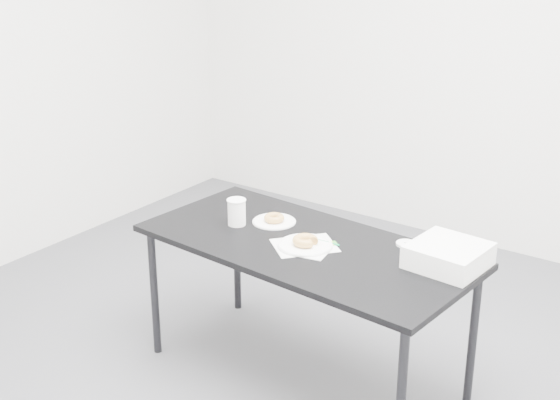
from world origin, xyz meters
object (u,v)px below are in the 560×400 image
Objects in this scene: table at (305,254)px; coffee_cup at (237,212)px; bakery_box at (448,255)px; scorecard at (305,245)px; donut_far at (274,218)px; plate_near at (305,245)px; pen at (327,242)px; plate_far at (274,222)px; donut_near at (305,241)px.

coffee_cup reaches higher than table.
coffee_cup is (-0.38, -0.00, 0.11)m from table.
coffee_cup is 0.44× the size of bakery_box.
scorecard is (0.01, -0.02, 0.05)m from table.
coffee_cup is (-0.39, 0.02, 0.06)m from scorecard.
table is at bearing -25.22° from donut_far.
scorecard is at bearing 138.74° from plate_near.
coffee_cup is at bearing -135.42° from donut_far.
table is 12.25× the size of coffee_cup.
scorecard is 0.10m from pen.
coffee_cup is at bearing -135.42° from plate_far.
scorecard is at bearing 138.74° from donut_near.
pen is 0.43× the size of bakery_box.
scorecard is 0.01m from plate_near.
bakery_box is at bearing 6.62° from pen.
donut_far is at bearing -168.57° from scorecard.
donut_far reaches higher than scorecard.
scorecard is at bearing -28.07° from plate_far.
donut_far is (-0.25, 0.12, 0.07)m from table.
table is 12.47× the size of pen.
donut_near is at bearing -158.67° from bakery_box.
pen is at bearing 53.73° from plate_near.
plate_far is 0.85m from bakery_box.
donut_near is at bearing -28.45° from plate_far.
plate_far is at bearing -168.57° from scorecard.
plate_far is (-0.25, 0.12, 0.05)m from table.
scorecard is at bearing -2.71° from coffee_cup.
pen is at bearing 53.73° from donut_near.
donut_near is 0.55× the size of plate_far.
coffee_cup is (-0.45, -0.06, 0.06)m from pen.
table is 0.62m from bakery_box.
coffee_cup is (-0.12, -0.12, 0.04)m from donut_far.
bakery_box is at bearing 18.28° from table.
plate_near reaches higher than table.
plate_near is at bearing 180.00° from donut_near.
coffee_cup is (-0.39, 0.02, 0.06)m from plate_near.
pen is 0.60× the size of plate_far.
plate_near is at bearing -1.75° from scorecard.
plate_near is 2.50× the size of donut_far.
scorecard is 1.11× the size of plate_near.
scorecard is 0.03m from donut_near.
donut_near is 0.90× the size of coffee_cup.
pen is 1.29× the size of donut_far.
donut_far is at bearing 44.58° from coffee_cup.
pen is (0.08, 0.05, 0.06)m from table.
plate_far is (-0.33, 0.07, -0.00)m from pen.
table is 0.06m from scorecard.
pen is 0.34m from donut_far.
coffee_cup reaches higher than scorecard.
donut_near reaches higher than pen.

